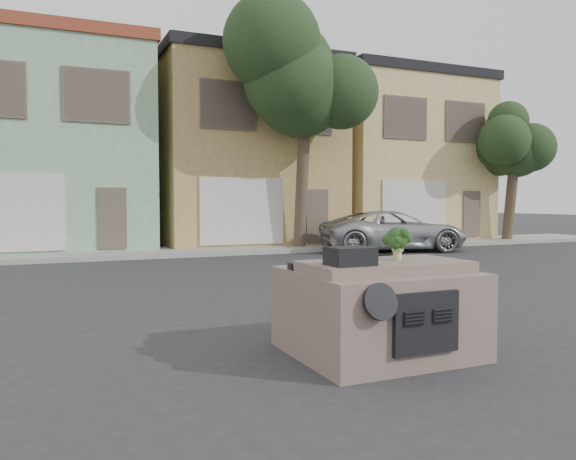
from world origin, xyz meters
TOP-DOWN VIEW (x-y plane):
  - ground_plane at (0.00, 0.00)m, footprint 120.00×120.00m
  - sidewalk at (0.00, 10.50)m, footprint 40.00×3.00m
  - townhouse_mint at (-3.50, 14.50)m, footprint 7.20×8.20m
  - townhouse_tan at (4.00, 14.50)m, footprint 7.20×8.20m
  - townhouse_beige at (11.50, 14.50)m, footprint 7.20×8.20m
  - silver_pickup at (8.00, 8.36)m, footprint 5.66×3.52m
  - tree_near at (5.00, 9.80)m, footprint 4.40×4.00m
  - tree_far at (15.00, 9.80)m, footprint 3.20×3.00m
  - car_dashboard at (0.00, -3.00)m, footprint 2.00×1.80m
  - instrument_hump at (-0.58, -3.35)m, footprint 0.48×0.38m
  - wiper_arm at (0.28, -2.62)m, footprint 0.69×0.15m
  - broccoli at (0.21, -3.09)m, footprint 0.47×0.47m

SIDE VIEW (x-z plane):
  - ground_plane at x=0.00m, z-range 0.00..0.00m
  - silver_pickup at x=8.00m, z-range -0.73..0.73m
  - sidewalk at x=0.00m, z-range 0.00..0.15m
  - car_dashboard at x=0.00m, z-range 0.00..1.12m
  - wiper_arm at x=0.28m, z-range 1.12..1.14m
  - instrument_hump at x=-0.58m, z-range 1.12..1.32m
  - broccoli at x=0.21m, z-range 1.12..1.52m
  - tree_far at x=15.00m, z-range 0.00..6.00m
  - townhouse_mint at x=-3.50m, z-range 0.00..7.55m
  - townhouse_tan at x=4.00m, z-range 0.00..7.55m
  - townhouse_beige at x=11.50m, z-range 0.00..7.55m
  - tree_near at x=5.00m, z-range 0.00..8.50m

